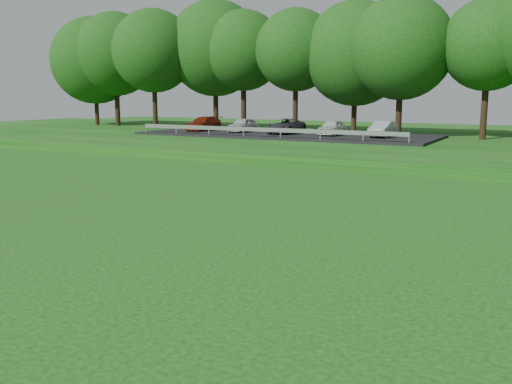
% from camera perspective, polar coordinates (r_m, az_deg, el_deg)
% --- Properties ---
extents(parking_lot, '(24.00, 9.00, 1.38)m').
position_cam_1_polar(parking_lot, '(46.61, 2.57, 6.17)').
color(parking_lot, black).
rests_on(parking_lot, berm).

